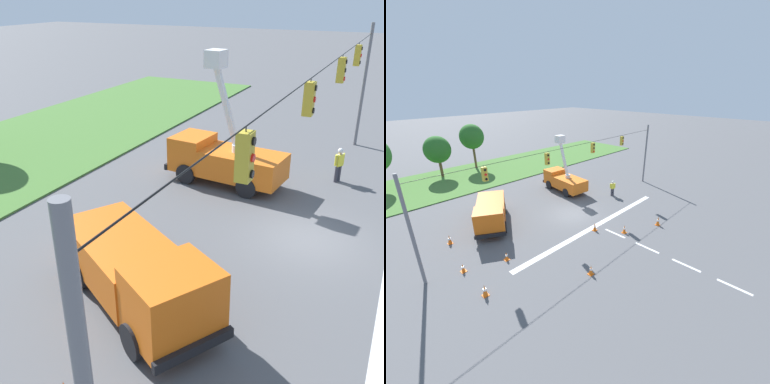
{
  "view_description": "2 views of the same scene",
  "coord_description": "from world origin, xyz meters",
  "views": [
    {
      "loc": [
        -15.63,
        -2.54,
        8.83
      ],
      "look_at": [
        -1.4,
        4.36,
        1.71
      ],
      "focal_mm": 42.0,
      "sensor_mm": 36.0,
      "label": 1
    },
    {
      "loc": [
        -15.55,
        -15.67,
        11.37
      ],
      "look_at": [
        1.56,
        0.72,
        1.66
      ],
      "focal_mm": 24.0,
      "sensor_mm": 36.0,
      "label": 2
    }
  ],
  "objects": [
    {
      "name": "utility_truck_support_near",
      "position": [
        -6.33,
        3.76,
        1.25
      ],
      "size": [
        5.34,
        6.79,
        2.39
      ],
      "color": "orange",
      "rests_on": "ground"
    },
    {
      "name": "ground_plane",
      "position": [
        0.0,
        0.0,
        0.0
      ],
      "size": [
        200.0,
        200.0,
        0.0
      ],
      "primitive_type": "plane",
      "color": "#565659"
    },
    {
      "name": "signal_gantry",
      "position": [
        -0.04,
        -0.0,
        4.58
      ],
      "size": [
        26.2,
        0.33,
        7.2
      ],
      "color": "slate",
      "rests_on": "ground"
    },
    {
      "name": "utility_truck_bucket_lift",
      "position": [
        3.76,
        5.12,
        1.34
      ],
      "size": [
        2.81,
        6.0,
        6.39
      ],
      "color": "orange",
      "rests_on": "ground"
    },
    {
      "name": "road_worker",
      "position": [
        6.39,
        -0.0,
        1.0
      ],
      "size": [
        0.57,
        0.42,
        1.77
      ],
      "color": "#383842",
      "rests_on": "ground"
    }
  ]
}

